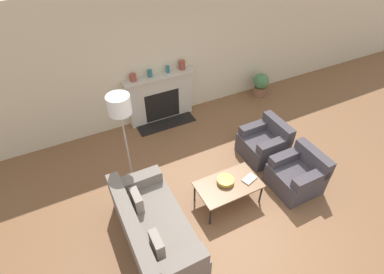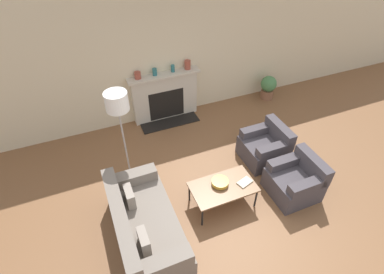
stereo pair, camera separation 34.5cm
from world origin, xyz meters
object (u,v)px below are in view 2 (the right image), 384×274
at_px(mantel_vase_right, 188,65).
at_px(potted_plant, 268,87).
at_px(couch, 143,225).
at_px(bowl, 220,182).
at_px(armchair_far, 265,147).
at_px(mantel_vase_center_left, 155,72).
at_px(floor_lamp, 119,112).
at_px(fireplace, 165,97).
at_px(mantel_vase_center_right, 173,68).
at_px(armchair_near, 296,181).
at_px(coffee_table, 223,188).
at_px(book, 245,182).
at_px(mantel_vase_left, 138,75).

distance_m(mantel_vase_right, potted_plant, 2.29).
xyz_separation_m(couch, bowl, (1.37, 0.18, 0.19)).
xyz_separation_m(armchair_far, mantel_vase_center_left, (-1.54, 2.10, 0.91)).
bearing_deg(floor_lamp, fireplace, 51.90).
bearing_deg(potted_plant, mantel_vase_center_left, 175.32).
distance_m(mantel_vase_center_right, mantel_vase_right, 0.34).
relative_size(fireplace, couch, 0.88).
bearing_deg(couch, armchair_near, -93.18).
relative_size(floor_lamp, mantel_vase_right, 9.47).
distance_m(armchair_near, coffee_table, 1.32).
relative_size(book, mantel_vase_center_right, 1.83).
xyz_separation_m(bowl, mantel_vase_left, (-0.60, 2.73, 0.72)).
distance_m(mantel_vase_left, potted_plant, 3.33).
bearing_deg(book, mantel_vase_left, 92.12).
bearing_deg(book, mantel_vase_right, 70.42).
height_order(mantel_vase_center_right, mantel_vase_right, mantel_vase_right).
distance_m(book, potted_plant, 3.43).
height_order(armchair_near, bowl, armchair_near).
relative_size(coffee_table, book, 3.76).
bearing_deg(potted_plant, mantel_vase_left, 175.86).
bearing_deg(couch, book, -88.37).
bearing_deg(armchair_near, potted_plant, 155.25).
distance_m(mantel_vase_left, mantel_vase_center_right, 0.78).
xyz_separation_m(coffee_table, potted_plant, (2.59, 2.55, -0.07)).
distance_m(bowl, mantel_vase_right, 2.87).
bearing_deg(fireplace, couch, -114.82).
height_order(mantel_vase_left, potted_plant, mantel_vase_left).
distance_m(fireplace, coffee_table, 2.78).
bearing_deg(mantel_vase_right, bowl, -100.85).
distance_m(coffee_table, floor_lamp, 2.09).
height_order(armchair_far, coffee_table, armchair_far).
distance_m(bowl, mantel_vase_center_right, 2.83).
relative_size(coffee_table, mantel_vase_center_left, 7.02).
distance_m(mantel_vase_center_right, potted_plant, 2.60).
bearing_deg(couch, potted_plant, -56.20).
xyz_separation_m(fireplace, floor_lamp, (-1.24, -1.59, 0.97)).
xyz_separation_m(armchair_near, floor_lamp, (-2.60, 1.45, 1.22)).
bearing_deg(potted_plant, mantel_vase_right, 173.67).
bearing_deg(mantel_vase_center_left, mantel_vase_left, 180.00).
height_order(bowl, book, bowl).
bearing_deg(mantel_vase_left, book, -70.79).
height_order(couch, floor_lamp, floor_lamp).
bearing_deg(coffee_table, mantel_vase_left, 102.66).
bearing_deg(mantel_vase_left, couch, -105.00).
bearing_deg(mantel_vase_right, mantel_vase_center_left, 180.00).
bearing_deg(mantel_vase_center_left, floor_lamp, -123.42).
xyz_separation_m(book, potted_plant, (2.22, 2.62, -0.11)).
bearing_deg(mantel_vase_right, armchair_near, -75.44).
xyz_separation_m(armchair_near, coffee_table, (-1.28, 0.27, 0.11)).
distance_m(armchair_far, bowl, 1.47).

